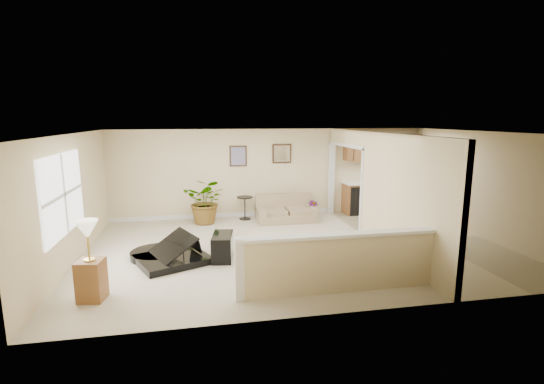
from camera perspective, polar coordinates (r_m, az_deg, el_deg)
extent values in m
plane|color=tan|center=(8.75, 3.58, -8.01)|extent=(9.00, 9.00, 0.00)
cube|color=beige|center=(11.33, -0.10, 2.81)|extent=(9.00, 0.04, 2.50)
cube|color=beige|center=(5.66, 11.30, -5.46)|extent=(9.00, 0.04, 2.50)
cube|color=beige|center=(8.53, -27.06, -0.99)|extent=(0.04, 6.00, 2.50)
cube|color=beige|center=(10.50, 28.22, 0.90)|extent=(0.04, 6.00, 2.50)
cube|color=white|center=(8.30, 3.79, 8.57)|extent=(9.00, 6.00, 0.04)
cube|color=tan|center=(9.98, 21.50, -6.37)|extent=(2.70, 6.00, 0.01)
cube|color=beige|center=(8.00, 18.46, -1.06)|extent=(0.12, 3.60, 2.50)
cube|color=beige|center=(10.55, 10.90, 7.76)|extent=(0.12, 2.35, 0.40)
cube|color=beige|center=(6.57, 9.97, -10.23)|extent=(3.30, 0.12, 0.95)
cube|color=silver|center=(6.41, 10.11, -6.14)|extent=(3.40, 0.22, 0.05)
cube|color=silver|center=(6.20, -4.73, -11.16)|extent=(0.14, 0.14, 1.00)
cube|color=white|center=(8.02, -28.06, -0.30)|extent=(0.05, 2.15, 1.45)
cube|color=#352213|center=(11.11, -4.92, 5.21)|extent=(0.48, 0.03, 0.58)
cube|color=#875572|center=(11.09, -4.91, 5.20)|extent=(0.40, 0.01, 0.50)
cube|color=#352213|center=(11.30, 1.42, 5.59)|extent=(0.55, 0.03, 0.55)
cube|color=silver|center=(11.28, 1.45, 5.58)|extent=(0.46, 0.01, 0.46)
cube|color=brown|center=(12.23, 15.55, -0.80)|extent=(2.30, 0.60, 0.90)
cube|color=white|center=(12.15, 15.66, 1.37)|extent=(2.36, 0.65, 0.04)
cube|color=black|center=(11.90, 12.10, -1.06)|extent=(0.60, 0.60, 0.84)
cube|color=brown|center=(12.14, 15.65, 6.26)|extent=(2.30, 0.35, 0.75)
cube|color=black|center=(7.90, -14.39, -5.28)|extent=(1.61, 1.52, 0.26)
cylinder|color=black|center=(8.37, -15.10, -4.41)|extent=(1.09, 1.09, 0.26)
cube|color=white|center=(7.89, -8.88, -5.35)|extent=(0.54, 0.88, 0.02)
cube|color=black|center=(7.93, -15.07, -3.48)|extent=(1.33, 1.33, 0.59)
cube|color=black|center=(8.05, -7.15, -7.85)|extent=(0.50, 0.82, 0.51)
cube|color=#9C8A63|center=(10.87, 2.04, -3.04)|extent=(1.60, 0.91, 0.45)
cube|color=#9C8A63|center=(11.10, 1.65, -0.32)|extent=(1.60, 0.22, 0.47)
cube|color=#9C8A63|center=(10.67, -1.65, -1.60)|extent=(0.19, 0.91, 0.17)
cube|color=#9C8A63|center=(10.98, 5.64, -1.30)|extent=(0.19, 0.91, 0.17)
cylinder|color=black|center=(11.11, -3.93, -3.89)|extent=(0.32, 0.32, 0.03)
cylinder|color=black|center=(11.03, -3.95, -2.35)|extent=(0.03, 0.03, 0.62)
cylinder|color=black|center=(10.97, -3.97, -0.76)|extent=(0.44, 0.44, 0.03)
cylinder|color=black|center=(10.78, -9.42, -3.85)|extent=(0.35, 0.35, 0.25)
imported|color=#1B5118|center=(10.67, -9.50, -1.28)|extent=(1.39, 1.31, 1.23)
cylinder|color=black|center=(11.09, 5.90, -3.49)|extent=(0.28, 0.28, 0.20)
imported|color=#1B5118|center=(11.05, 5.92, -2.62)|extent=(0.36, 0.36, 0.54)
cube|color=brown|center=(6.87, -24.68, -11.51)|extent=(0.43, 0.43, 0.65)
cylinder|color=gold|center=(6.75, -24.90, -8.87)|extent=(0.17, 0.17, 0.02)
cylinder|color=gold|center=(6.69, -25.05, -7.13)|extent=(0.03, 0.03, 0.43)
cone|color=beige|center=(6.62, -25.23, -4.91)|extent=(0.34, 0.34, 0.28)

